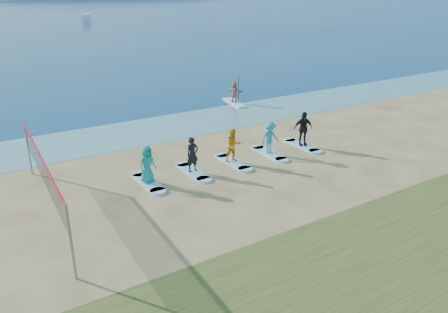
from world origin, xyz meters
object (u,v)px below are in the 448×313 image
volleyball_net (42,169)px  student_1 (193,154)px  student_0 (147,164)px  student_4 (303,129)px  student_3 (270,138)px  paddleboard (235,103)px  paddleboarder (235,92)px  surfboard_3 (269,153)px  student_2 (233,146)px  surfboard_1 (193,172)px  boat_offshore_b (87,22)px  surfboard_4 (302,146)px  surfboard_0 (148,182)px  surfboard_2 (233,162)px

volleyball_net → student_1: 6.67m
student_0 → student_4: size_ratio=0.90×
student_3 → paddleboard: bearing=64.7°
volleyball_net → student_0: volleyball_net is taller
paddleboarder → student_3: size_ratio=0.92×
surfboard_3 → student_2: bearing=180.0°
student_0 → surfboard_1: (2.25, 0.00, -0.88)m
boat_offshore_b → surfboard_3: bearing=-82.5°
surfboard_4 → surfboard_1: bearing=180.0°
surfboard_0 → student_2: student_2 is taller
surfboard_1 → surfboard_2: 2.25m
student_4 → paddleboard: bearing=97.8°
boat_offshore_b → student_2: size_ratio=3.23×
paddleboard → surfboard_1: size_ratio=1.36×
surfboard_1 → student_2: (2.25, 0.00, 0.87)m
surfboard_0 → paddleboard: bearing=41.5°
surfboard_2 → surfboard_3: bearing=0.0°
surfboard_1 → paddleboarder: bearing=47.9°
volleyball_net → surfboard_3: size_ratio=4.13×
paddleboard → paddleboarder: paddleboarder is taller
paddleboard → paddleboarder: bearing=0.0°
surfboard_2 → surfboard_3: (2.25, 0.00, 0.00)m
surfboard_2 → surfboard_0: bearing=180.0°
student_2 → surfboard_4: student_2 is taller
student_1 → volleyball_net: bearing=-176.8°
surfboard_0 → student_1: student_1 is taller
paddleboard → surfboard_0: (-11.08, -9.79, -0.01)m
student_1 → paddleboarder: bearing=45.5°
student_1 → student_2: size_ratio=1.00×
surfboard_0 → student_1: bearing=0.0°
paddleboarder → student_1: bearing=125.0°
surfboard_3 → surfboard_4: size_ratio=1.00×
volleyball_net → surfboard_0: bearing=8.6°
paddleboard → surfboard_2: bearing=-114.1°
paddleboarder → boat_offshore_b: (14.30, 88.45, -0.88)m
student_2 → boat_offshore_b: bearing=88.8°
volleyball_net → student_2: (8.81, 0.66, -0.99)m
boat_offshore_b → student_1: 100.93m
student_1 → student_3: 4.49m
surfboard_3 → student_4: student_4 is taller
volleyball_net → surfboard_3: bearing=3.4°
student_0 → student_4: 8.98m
surfboard_3 → surfboard_2: bearing=180.0°
surfboard_4 → boat_offshore_b: bearing=80.5°
surfboard_1 → student_4: bearing=0.0°
surfboard_1 → surfboard_4: same height
surfboard_2 → boat_offshore_b: bearing=78.0°
paddleboarder → student_1: (-8.84, -9.79, 0.03)m
volleyball_net → surfboard_2: size_ratio=4.13×
paddleboarder → surfboard_3: bearing=143.2°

